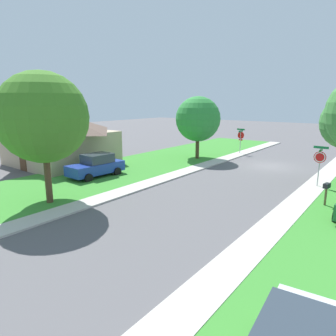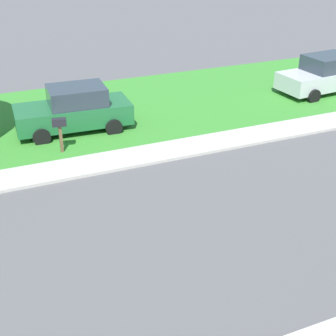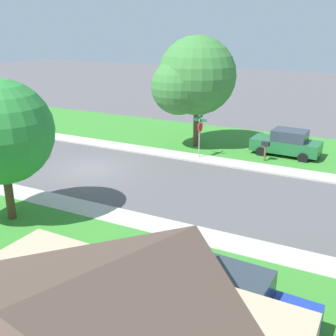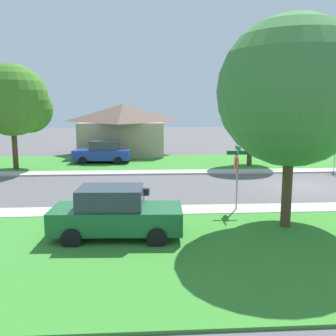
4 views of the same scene
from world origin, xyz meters
name	(u,v)px [view 2 (image 2 of 4)]	position (x,y,z in m)	size (l,w,h in m)	color
sidewalk_west	(163,152)	(-4.70, 12.00, 0.05)	(1.40, 56.00, 0.10)	#B7B2A8
lawn_west	(121,109)	(-9.40, 12.00, 0.04)	(8.00, 56.00, 0.08)	#38842D
car_green_far_down_street	(74,110)	(-7.84, 9.68, 0.87)	(2.20, 4.38, 1.76)	#1E6033
car_silver_kerbside_mid	(324,75)	(-7.86, 21.42, 0.87)	(2.30, 4.43, 1.76)	silver
mailbox	(60,127)	(-6.02, 8.76, 1.01)	(0.33, 0.52, 1.31)	brown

